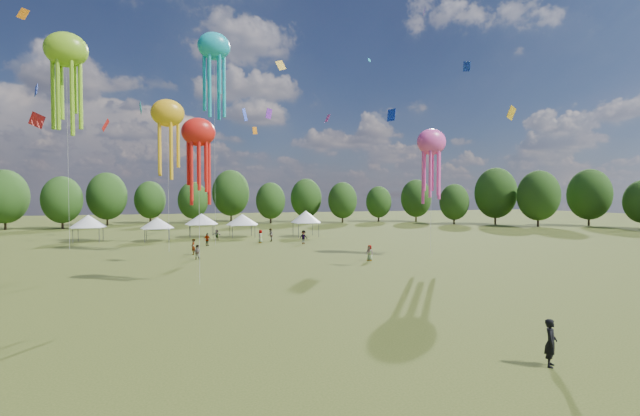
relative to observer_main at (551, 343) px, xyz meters
name	(u,v)px	position (x,y,z in m)	size (l,w,h in m)	color
ground	(394,378)	(-6.56, 0.98, -0.96)	(300.00, 300.00, 0.00)	#384416
observer_main	(551,343)	(0.00, 0.00, 0.00)	(0.70, 0.46, 1.93)	black
spectator_near	(197,252)	(-12.56, 34.44, -0.19)	(0.76, 0.59, 1.56)	gray
spectators_far	(263,238)	(-3.36, 45.65, -0.06)	(18.31, 26.85, 1.92)	gray
festival_tents	(206,220)	(-10.35, 56.70, 2.06)	(37.57, 9.83, 4.33)	#47474C
show_kites	(173,91)	(-14.97, 42.86, 18.72)	(44.92, 29.40, 29.08)	yellow
small_kites	(232,21)	(-7.73, 42.37, 28.03)	(61.39, 64.09, 44.03)	yellow
treeline	(203,197)	(-10.43, 63.49, 5.58)	(201.57, 95.24, 13.43)	#38281C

